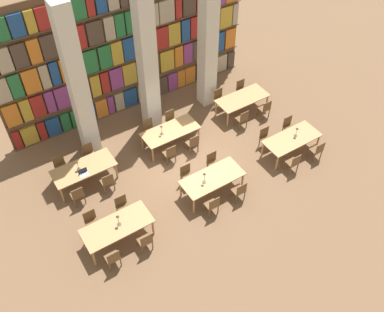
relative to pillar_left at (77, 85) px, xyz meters
name	(u,v)px	position (x,y,z in m)	size (l,w,h in m)	color
ground_plane	(190,166)	(2.66, -2.87, -3.00)	(40.00, 40.00, 0.00)	brown
bookshelf_bank	(129,49)	(2.68, 1.51, -0.34)	(10.49, 0.35, 5.50)	brown
pillar_left	(77,85)	(0.00, 0.00, 0.00)	(0.60, 0.60, 6.00)	beige
pillar_center	(147,61)	(2.66, 0.00, 0.00)	(0.60, 0.60, 6.00)	beige
pillar_right	(208,39)	(5.33, 0.00, 0.00)	(0.60, 0.60, 6.00)	beige
reading_table_0	(117,227)	(-0.93, -4.33, -2.33)	(2.19, 0.98, 0.74)	tan
chair_0	(113,258)	(-1.48, -5.11, -2.53)	(0.42, 0.40, 0.87)	brown
chair_1	(92,221)	(-1.48, -3.55, -2.53)	(0.42, 0.40, 0.87)	brown
chair_2	(145,241)	(-0.39, -5.11, -2.53)	(0.42, 0.40, 0.87)	brown
chair_3	(123,206)	(-0.39, -3.55, -2.53)	(0.42, 0.40, 0.87)	brown
desk_lamp_0	(118,218)	(-0.85, -4.33, -1.95)	(0.14, 0.14, 0.46)	brown
reading_table_1	(212,179)	(2.66, -4.30, -2.33)	(2.19, 0.98, 0.74)	tan
chair_4	(212,205)	(2.13, -5.08, -2.53)	(0.42, 0.40, 0.87)	brown
chair_5	(187,175)	(2.13, -3.52, -2.53)	(0.42, 0.40, 0.87)	brown
chair_6	(239,190)	(3.24, -5.08, -2.53)	(0.42, 0.40, 0.87)	brown
chair_7	(213,162)	(3.24, -3.52, -2.53)	(0.42, 0.40, 0.87)	brown
desk_lamp_1	(204,176)	(2.31, -4.32, -1.94)	(0.14, 0.14, 0.47)	brown
reading_table_2	(292,139)	(6.26, -4.31, -2.33)	(2.19, 0.98, 0.74)	tan
chair_8	(293,162)	(5.67, -5.08, -2.53)	(0.42, 0.40, 0.87)	brown
chair_9	(266,137)	(5.67, -3.53, -2.53)	(0.42, 0.40, 0.87)	brown
chair_10	(317,150)	(6.85, -5.08, -2.53)	(0.42, 0.40, 0.87)	brown
chair_11	(289,126)	(6.85, -3.53, -2.53)	(0.42, 0.40, 0.87)	brown
desk_lamp_2	(297,130)	(6.45, -4.28, -1.98)	(0.14, 0.14, 0.41)	brown
reading_table_3	(84,169)	(-0.86, -1.51, -2.33)	(2.19, 0.98, 0.74)	tan
chair_12	(77,195)	(-1.45, -2.29, -2.53)	(0.42, 0.40, 0.87)	brown
chair_13	(61,166)	(-1.45, -0.73, -2.53)	(0.42, 0.40, 0.87)	brown
chair_14	(107,181)	(-0.36, -2.29, -2.53)	(0.42, 0.40, 0.87)	brown
chair_15	(89,154)	(-0.36, -0.73, -2.53)	(0.42, 0.40, 0.87)	brown
desk_lamp_3	(77,164)	(-1.02, -1.49, -1.99)	(0.14, 0.14, 0.40)	brown
laptop	(84,173)	(-0.96, -1.81, -2.22)	(0.32, 0.22, 0.21)	silver
reading_table_4	(170,132)	(2.66, -1.50, -2.33)	(2.19, 0.98, 0.74)	tan
chair_16	(170,153)	(2.16, -2.28, -2.53)	(0.42, 0.40, 0.87)	brown
chair_17	(149,129)	(2.16, -0.73, -2.53)	(0.42, 0.40, 0.87)	brown
chair_18	(193,143)	(3.16, -2.28, -2.53)	(0.42, 0.40, 0.87)	brown
chair_19	(171,120)	(3.16, -0.73, -2.53)	(0.42, 0.40, 0.87)	brown
desk_lamp_4	(161,128)	(2.29, -1.50, -1.96)	(0.14, 0.14, 0.44)	brown
reading_table_5	(242,99)	(6.16, -1.40, -2.33)	(2.19, 0.98, 0.74)	tan
chair_20	(242,118)	(5.58, -2.18, -2.53)	(0.42, 0.40, 0.87)	brown
chair_21	(220,98)	(5.58, -0.63, -2.53)	(0.42, 0.40, 0.87)	brown
chair_22	(265,108)	(6.74, -2.18, -2.53)	(0.42, 0.40, 0.87)	brown
chair_23	(242,89)	(6.74, -0.63, -2.53)	(0.42, 0.40, 0.87)	brown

